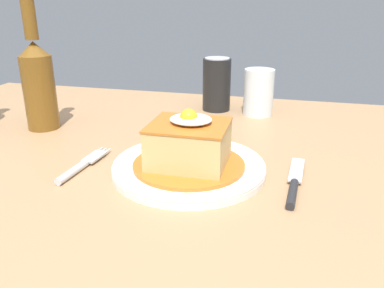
{
  "coord_description": "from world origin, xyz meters",
  "views": [
    {
      "loc": [
        0.2,
        -0.59,
        1.02
      ],
      "look_at": [
        0.06,
        -0.02,
        0.79
      ],
      "focal_mm": 37.02,
      "sensor_mm": 36.0,
      "label": 1
    }
  ],
  "objects_px": {
    "fork": "(80,167)",
    "knife": "(294,186)",
    "main_plate": "(189,167)",
    "beer_bottle_amber": "(38,81)",
    "drinking_glass": "(258,95)",
    "soda_can": "(217,84)"
  },
  "relations": [
    {
      "from": "fork",
      "to": "soda_can",
      "type": "bearing_deg",
      "value": 69.98
    },
    {
      "from": "main_plate",
      "to": "soda_can",
      "type": "distance_m",
      "value": 0.37
    },
    {
      "from": "beer_bottle_amber",
      "to": "drinking_glass",
      "type": "relative_size",
      "value": 2.53
    },
    {
      "from": "main_plate",
      "to": "knife",
      "type": "relative_size",
      "value": 1.46
    },
    {
      "from": "fork",
      "to": "knife",
      "type": "xyz_separation_m",
      "value": [
        0.33,
        0.01,
        0.0
      ]
    },
    {
      "from": "knife",
      "to": "soda_can",
      "type": "bearing_deg",
      "value": 115.98
    },
    {
      "from": "main_plate",
      "to": "fork",
      "type": "distance_m",
      "value": 0.17
    },
    {
      "from": "fork",
      "to": "knife",
      "type": "bearing_deg",
      "value": 2.32
    },
    {
      "from": "knife",
      "to": "drinking_glass",
      "type": "height_order",
      "value": "drinking_glass"
    },
    {
      "from": "soda_can",
      "to": "beer_bottle_amber",
      "type": "relative_size",
      "value": 0.47
    },
    {
      "from": "main_plate",
      "to": "knife",
      "type": "xyz_separation_m",
      "value": [
        0.16,
        -0.02,
        -0.0
      ]
    },
    {
      "from": "knife",
      "to": "drinking_glass",
      "type": "distance_m",
      "value": 0.38
    },
    {
      "from": "fork",
      "to": "beer_bottle_amber",
      "type": "xyz_separation_m",
      "value": [
        -0.18,
        0.17,
        0.09
      ]
    },
    {
      "from": "main_plate",
      "to": "fork",
      "type": "xyz_separation_m",
      "value": [
        -0.17,
        -0.04,
        -0.0
      ]
    },
    {
      "from": "main_plate",
      "to": "beer_bottle_amber",
      "type": "xyz_separation_m",
      "value": [
        -0.35,
        0.14,
        0.09
      ]
    },
    {
      "from": "main_plate",
      "to": "drinking_glass",
      "type": "relative_size",
      "value": 2.3
    },
    {
      "from": "main_plate",
      "to": "soda_can",
      "type": "relative_size",
      "value": 1.95
    },
    {
      "from": "main_plate",
      "to": "knife",
      "type": "height_order",
      "value": "main_plate"
    },
    {
      "from": "soda_can",
      "to": "drinking_glass",
      "type": "distance_m",
      "value": 0.1
    },
    {
      "from": "beer_bottle_amber",
      "to": "knife",
      "type": "bearing_deg",
      "value": -17.38
    },
    {
      "from": "beer_bottle_amber",
      "to": "main_plate",
      "type": "bearing_deg",
      "value": -21.48
    },
    {
      "from": "beer_bottle_amber",
      "to": "fork",
      "type": "bearing_deg",
      "value": -44.15
    }
  ]
}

